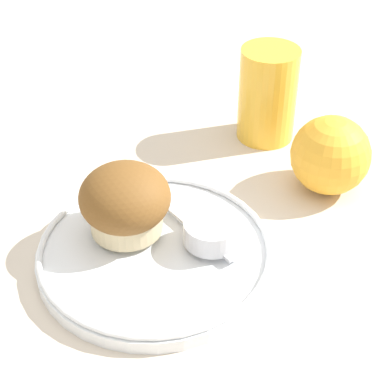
# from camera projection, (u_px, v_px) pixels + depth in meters

# --- Properties ---
(ground_plane) EXTENTS (3.00, 3.00, 0.00)m
(ground_plane) POSITION_uv_depth(u_px,v_px,m) (162.00, 264.00, 0.63)
(ground_plane) COLOR beige
(plate) EXTENTS (0.23, 0.23, 0.02)m
(plate) POSITION_uv_depth(u_px,v_px,m) (156.00, 252.00, 0.62)
(plate) COLOR white
(plate) RESTS_ON ground_plane
(muffin) EXTENTS (0.09, 0.09, 0.07)m
(muffin) POSITION_uv_depth(u_px,v_px,m) (124.00, 203.00, 0.62)
(muffin) COLOR beige
(muffin) RESTS_ON plate
(cream_ramekin) EXTENTS (0.06, 0.06, 0.02)m
(cream_ramekin) POSITION_uv_depth(u_px,v_px,m) (212.00, 230.00, 0.62)
(cream_ramekin) COLOR silver
(cream_ramekin) RESTS_ON plate
(berry_pair) EXTENTS (0.03, 0.01, 0.01)m
(berry_pair) POSITION_uv_depth(u_px,v_px,m) (203.00, 227.00, 0.63)
(berry_pair) COLOR #4C194C
(berry_pair) RESTS_ON plate
(butter_knife) EXTENTS (0.16, 0.04, 0.00)m
(butter_knife) POSITION_uv_depth(u_px,v_px,m) (182.00, 214.00, 0.65)
(butter_knife) COLOR #B7B7BC
(butter_knife) RESTS_ON plate
(orange_fruit) EXTENTS (0.09, 0.09, 0.09)m
(orange_fruit) POSITION_uv_depth(u_px,v_px,m) (330.00, 155.00, 0.70)
(orange_fruit) COLOR #F4A82D
(orange_fruit) RESTS_ON ground_plane
(juice_glass) EXTENTS (0.07, 0.07, 0.12)m
(juice_glass) POSITION_uv_depth(u_px,v_px,m) (268.00, 94.00, 0.77)
(juice_glass) COLOR gold
(juice_glass) RESTS_ON ground_plane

